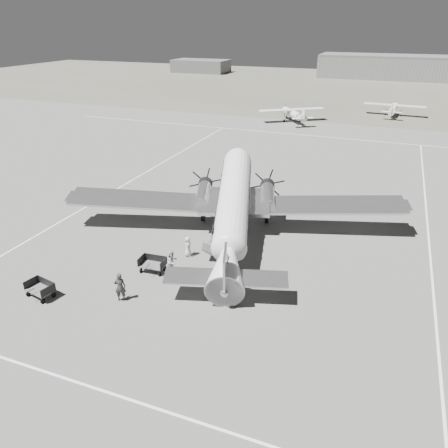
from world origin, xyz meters
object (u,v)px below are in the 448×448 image
Objects in this scene: light_plane_left at (293,115)px; passenger at (188,246)px; baggage_cart_near at (153,265)px; hangar_main at (392,67)px; dc3_airliner at (233,208)px; ramp_agent at (172,262)px; light_plane_right at (393,110)px; ground_crew at (120,287)px; shed_secondary at (201,66)px; baggage_cart_far at (40,290)px.

light_plane_left reaches higher than passenger.
hangar_main is at bearing 81.26° from baggage_cart_near.
hangar_main is 117.06m from dc3_airliner.
ramp_agent is (3.49, -51.81, -0.35)m from light_plane_left.
light_plane_right is 65.40m from baggage_cart_near.
hangar_main reaches higher than ground_crew.
shed_secondary is 128.15m from baggage_cart_near.
light_plane_left is at bearing 98.92° from baggage_cart_far.
light_plane_left is at bearing -14.13° from passenger.
ramp_agent reaches higher than passenger.
hangar_main is at bearing 14.21° from ramp_agent.
ground_crew is (-3.65, -10.49, -1.72)m from dc3_airliner.
baggage_cart_near is (-11.29, -123.53, -2.77)m from hangar_main.
ground_crew is at bearing -68.33° from shed_secondary.
baggage_cart_far is (43.60, -123.82, -1.48)m from shed_secondary.
dc3_airliner is 45.83m from light_plane_left.
baggage_cart_far is at bearing -137.50° from baggage_cart_near.
dc3_airliner is 7.90m from baggage_cart_near.
hangar_main is 3.85× the size of light_plane_right.
ground_crew is at bearing -95.36° from baggage_cart_near.
passenger is at bearing -66.59° from shed_secondary.
shed_secondary is at bearing 90.42° from light_plane_left.
shed_secondary reaches higher than ramp_agent.
dc3_airliner is 15.20× the size of baggage_cart_far.
dc3_airliner is 11.24m from ground_crew.
light_plane_right is at bearing -126.46° from ground_crew.
ground_crew is 1.25× the size of passenger.
hangar_main is at bearing 96.19° from light_plane_right.
passenger is (-2.19, -3.80, -1.91)m from dc3_airliner.
shed_secondary is 9.28× the size of ground_crew.
ramp_agent reaches higher than baggage_cart_near.
ramp_agent is at bearing -97.44° from light_plane_right.
light_plane_left is at bearing -112.72° from ground_crew.
light_plane_left is (-5.64, 45.46, -1.48)m from dc3_airliner.
shed_secondary is 9.62× the size of baggage_cart_near.
baggage_cart_far is at bearing -101.65° from light_plane_right.
baggage_cart_far is at bearing -70.60° from shed_secondary.
dc3_airliner reaches higher than shed_secondary.
light_plane_right is at bearing 7.67° from ramp_agent.
shed_secondary is 10.51× the size of ramp_agent.
ramp_agent is (-2.15, -6.35, -1.83)m from dc3_airliner.
hangar_main is 21.66× the size of ground_crew.
baggage_cart_far is at bearing -97.26° from hangar_main.
passenger is (1.47, 6.70, -0.19)m from ground_crew.
ramp_agent is (6.49, 5.67, 0.33)m from baggage_cart_far.
ground_crew is (1.99, -55.96, -0.24)m from light_plane_left.
ramp_agent is (50.09, -118.15, -1.14)m from shed_secondary.
dc3_airliner is 4.78m from passenger.
light_plane_left is 55.99m from ground_crew.
dc3_airliner reaches higher than baggage_cart_far.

